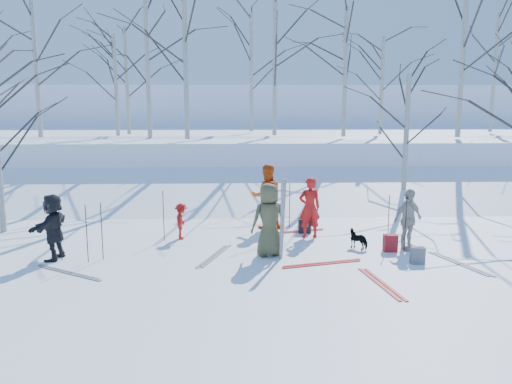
{
  "coord_description": "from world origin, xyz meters",
  "views": [
    {
      "loc": [
        -0.48,
        -11.44,
        3.51
      ],
      "look_at": [
        0.0,
        1.5,
        1.3
      ],
      "focal_mm": 35.0,
      "sensor_mm": 36.0,
      "label": 1
    }
  ],
  "objects_px": {
    "skier_olive_center": "(269,220)",
    "skier_cream_east": "(408,219)",
    "skier_red_seated": "(181,221)",
    "dog": "(359,239)",
    "backpack_red": "(390,243)",
    "backpack_dark": "(305,226)",
    "backpack_grey": "(418,255)",
    "skier_redor_behind": "(267,197)",
    "skier_grey_west": "(53,227)",
    "skier_red_north": "(310,208)"
  },
  "relations": [
    {
      "from": "skier_red_north",
      "to": "skier_grey_west",
      "type": "height_order",
      "value": "skier_red_north"
    },
    {
      "from": "skier_grey_west",
      "to": "backpack_red",
      "type": "distance_m",
      "value": 8.05
    },
    {
      "from": "skier_red_seated",
      "to": "skier_grey_west",
      "type": "distance_m",
      "value": 3.26
    },
    {
      "from": "backpack_grey",
      "to": "backpack_dark",
      "type": "relative_size",
      "value": 0.95
    },
    {
      "from": "skier_red_seated",
      "to": "skier_cream_east",
      "type": "distance_m",
      "value": 5.86
    },
    {
      "from": "skier_cream_east",
      "to": "dog",
      "type": "relative_size",
      "value": 2.67
    },
    {
      "from": "dog",
      "to": "backpack_red",
      "type": "height_order",
      "value": "dog"
    },
    {
      "from": "skier_red_seated",
      "to": "skier_olive_center",
      "type": "bearing_deg",
      "value": -125.01
    },
    {
      "from": "backpack_red",
      "to": "skier_red_north",
      "type": "bearing_deg",
      "value": 141.63
    },
    {
      "from": "skier_olive_center",
      "to": "skier_cream_east",
      "type": "height_order",
      "value": "skier_olive_center"
    },
    {
      "from": "skier_cream_east",
      "to": "backpack_dark",
      "type": "height_order",
      "value": "skier_cream_east"
    },
    {
      "from": "skier_red_north",
      "to": "skier_cream_east",
      "type": "relative_size",
      "value": 1.08
    },
    {
      "from": "skier_olive_center",
      "to": "skier_redor_behind",
      "type": "xyz_separation_m",
      "value": [
        0.1,
        2.76,
        0.06
      ]
    },
    {
      "from": "skier_cream_east",
      "to": "skier_grey_west",
      "type": "relative_size",
      "value": 0.99
    },
    {
      "from": "skier_olive_center",
      "to": "backpack_dark",
      "type": "height_order",
      "value": "skier_olive_center"
    },
    {
      "from": "skier_red_north",
      "to": "backpack_dark",
      "type": "distance_m",
      "value": 0.8
    },
    {
      "from": "skier_olive_center",
      "to": "skier_red_seated",
      "type": "bearing_deg",
      "value": -54.35
    },
    {
      "from": "skier_grey_west",
      "to": "dog",
      "type": "height_order",
      "value": "skier_grey_west"
    },
    {
      "from": "skier_red_seated",
      "to": "backpack_grey",
      "type": "height_order",
      "value": "skier_red_seated"
    },
    {
      "from": "backpack_red",
      "to": "backpack_grey",
      "type": "bearing_deg",
      "value": -71.45
    },
    {
      "from": "dog",
      "to": "skier_red_seated",
      "type": "bearing_deg",
      "value": -58.83
    },
    {
      "from": "skier_cream_east",
      "to": "backpack_red",
      "type": "height_order",
      "value": "skier_cream_east"
    },
    {
      "from": "skier_redor_behind",
      "to": "skier_red_seated",
      "type": "relative_size",
      "value": 1.93
    },
    {
      "from": "skier_red_north",
      "to": "skier_redor_behind",
      "type": "bearing_deg",
      "value": -51.92
    },
    {
      "from": "skier_redor_behind",
      "to": "dog",
      "type": "relative_size",
      "value": 3.29
    },
    {
      "from": "skier_red_north",
      "to": "backpack_grey",
      "type": "bearing_deg",
      "value": 124.17
    },
    {
      "from": "skier_red_seated",
      "to": "dog",
      "type": "distance_m",
      "value": 4.68
    },
    {
      "from": "skier_red_north",
      "to": "dog",
      "type": "distance_m",
      "value": 1.67
    },
    {
      "from": "skier_grey_west",
      "to": "backpack_grey",
      "type": "relative_size",
      "value": 4.07
    },
    {
      "from": "skier_olive_center",
      "to": "skier_red_seated",
      "type": "height_order",
      "value": "skier_olive_center"
    },
    {
      "from": "skier_cream_east",
      "to": "skier_red_north",
      "type": "bearing_deg",
      "value": 122.61
    },
    {
      "from": "skier_red_seated",
      "to": "backpack_dark",
      "type": "distance_m",
      "value": 3.46
    },
    {
      "from": "skier_olive_center",
      "to": "backpack_dark",
      "type": "relative_size",
      "value": 4.38
    },
    {
      "from": "backpack_red",
      "to": "skier_olive_center",
      "type": "bearing_deg",
      "value": -175.35
    },
    {
      "from": "backpack_dark",
      "to": "skier_cream_east",
      "type": "bearing_deg",
      "value": -36.82
    },
    {
      "from": "skier_grey_west",
      "to": "dog",
      "type": "relative_size",
      "value": 2.71
    },
    {
      "from": "skier_olive_center",
      "to": "backpack_red",
      "type": "height_order",
      "value": "skier_olive_center"
    },
    {
      "from": "dog",
      "to": "backpack_dark",
      "type": "relative_size",
      "value": 1.43
    },
    {
      "from": "skier_olive_center",
      "to": "backpack_grey",
      "type": "bearing_deg",
      "value": 148.97
    },
    {
      "from": "skier_redor_behind",
      "to": "skier_grey_west",
      "type": "xyz_separation_m",
      "value": [
        -5.11,
        -2.85,
        -0.17
      ]
    },
    {
      "from": "skier_red_north",
      "to": "backpack_red",
      "type": "height_order",
      "value": "skier_red_north"
    },
    {
      "from": "skier_red_seated",
      "to": "dog",
      "type": "relative_size",
      "value": 1.71
    },
    {
      "from": "dog",
      "to": "backpack_red",
      "type": "bearing_deg",
      "value": 112.0
    },
    {
      "from": "skier_olive_center",
      "to": "backpack_grey",
      "type": "relative_size",
      "value": 4.61
    },
    {
      "from": "skier_olive_center",
      "to": "backpack_dark",
      "type": "distance_m",
      "value": 2.54
    },
    {
      "from": "skier_olive_center",
      "to": "skier_grey_west",
      "type": "xyz_separation_m",
      "value": [
        -5.01,
        -0.1,
        -0.1
      ]
    },
    {
      "from": "skier_red_seated",
      "to": "backpack_grey",
      "type": "bearing_deg",
      "value": -112.13
    },
    {
      "from": "dog",
      "to": "backpack_grey",
      "type": "xyz_separation_m",
      "value": [
        1.04,
        -1.27,
        -0.05
      ]
    },
    {
      "from": "skier_cream_east",
      "to": "skier_redor_behind",
      "type": "bearing_deg",
      "value": 116.73
    },
    {
      "from": "skier_red_seated",
      "to": "skier_grey_west",
      "type": "bearing_deg",
      "value": 122.55
    }
  ]
}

